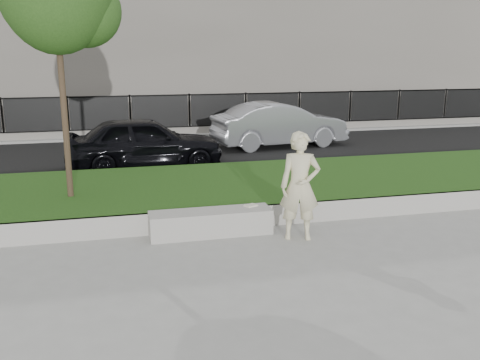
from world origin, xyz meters
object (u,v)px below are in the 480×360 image
object	(u,v)px
car_dark	(145,142)
car_silver	(280,124)
book	(251,205)
man	(300,186)
stone_bench	(211,223)

from	to	relation	value
car_dark	car_silver	xyz separation A→B (m)	(4.65, 2.36, 0.02)
car_dark	book	bearing A→B (deg)	-167.16
man	car_silver	size ratio (longest dim) A/B	0.42
stone_bench	book	distance (m)	0.81
stone_bench	car_dark	bearing A→B (deg)	97.34
stone_bench	man	world-z (taller)	man
stone_bench	car_dark	distance (m)	5.78
book	car_dark	size ratio (longest dim) A/B	0.05
stone_bench	car_silver	world-z (taller)	car_silver
man	book	bearing A→B (deg)	153.03
man	stone_bench	bearing A→B (deg)	175.80
stone_bench	car_silver	size ratio (longest dim) A/B	0.48
car_dark	car_silver	size ratio (longest dim) A/B	0.94
car_silver	car_dark	bearing A→B (deg)	109.56
book	car_silver	xyz separation A→B (m)	(3.15, 7.96, 0.32)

